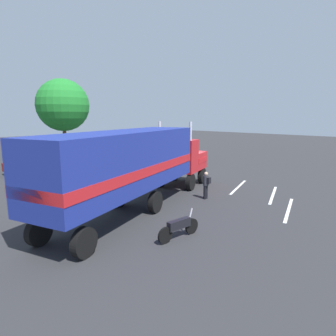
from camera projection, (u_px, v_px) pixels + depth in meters
ground_plane at (185, 183)px, 21.21m from camera, size 120.00×120.00×0.00m
lane_stripe_near at (238, 187)px, 19.92m from camera, size 4.25×1.46×0.01m
lane_stripe_mid at (273, 195)px, 17.96m from camera, size 4.20×1.62×0.01m
lane_stripe_far at (289, 209)px, 15.14m from camera, size 4.26×1.44×0.01m
semi_truck at (137, 162)px, 14.82m from camera, size 14.21×6.88×4.50m
person_bystander at (206, 184)px, 16.96m from camera, size 0.34×0.46×1.63m
parked_car at (34, 163)px, 24.84m from camera, size 4.50×2.07×1.57m
motorcycle at (179, 227)px, 11.52m from camera, size 2.11×0.34×1.12m
tree_left at (63, 105)px, 35.64m from camera, size 6.41×6.41×9.35m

